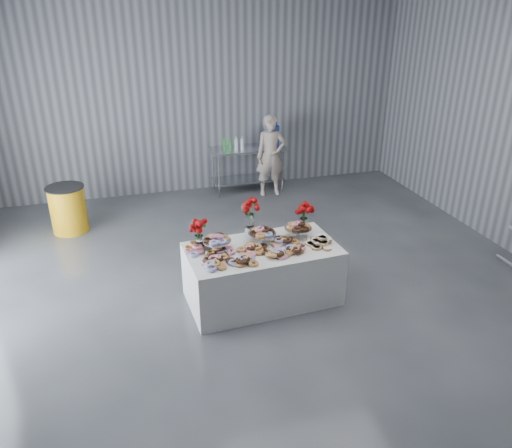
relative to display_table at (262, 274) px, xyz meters
The scene contains 16 objects.
ground 0.43m from the display_table, 66.61° to the right, with size 9.00×9.00×0.00m, color #35373C.
room_walls 2.28m from the display_table, 146.02° to the right, with size 8.04×9.04×4.02m.
display_table is the anchor object (origin of this frame).
prep_table 4.01m from the display_table, 77.38° to the left, with size 1.50×0.60×0.90m.
donut_mounds 0.42m from the display_table, 90.00° to the right, with size 1.80×0.80×0.09m, color #B86E43, non-canonical shape.
cake_stand_left 0.77m from the display_table, 168.16° to the left, with size 0.36×0.36×0.17m.
cake_stand_mid 0.54m from the display_table, 74.98° to the left, with size 0.36×0.36×0.17m.
cake_stand_right 0.77m from the display_table, 18.67° to the left, with size 0.36×0.36×0.17m.
danish_pile 0.88m from the display_table, ahead, with size 0.48×0.48×0.11m, color white, non-canonical shape.
bouquet_left 1.04m from the display_table, 164.98° to the left, with size 0.26×0.26×0.42m.
bouquet_right 1.02m from the display_table, 26.61° to the left, with size 0.26×0.26×0.42m.
bouquet_center 0.83m from the display_table, 101.55° to the left, with size 0.26×0.26×0.57m.
water_jug 4.21m from the display_table, 70.61° to the left, with size 0.28×0.28×0.55m.
drink_bottles 3.90m from the display_table, 81.71° to the left, with size 0.54×0.08×0.27m, color #268C33, non-canonical shape.
person 3.84m from the display_table, 70.81° to the left, with size 0.58×0.38×1.58m, color #CC8C93.
trash_barrel 3.83m from the display_table, 131.07° to the left, with size 0.62×0.62×0.79m.
Camera 1 is at (-1.70, -5.13, 3.65)m, focal length 35.00 mm.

